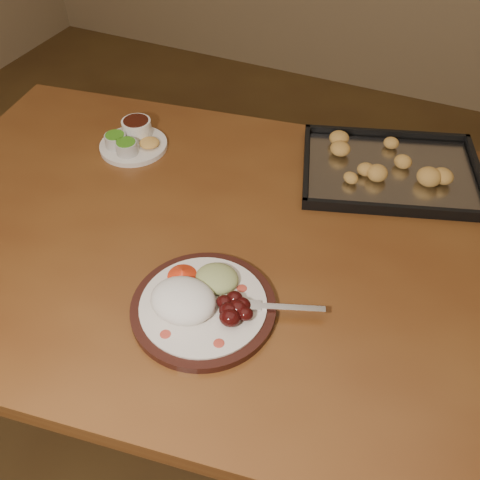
% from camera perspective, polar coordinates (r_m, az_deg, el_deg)
% --- Properties ---
extents(ground, '(4.00, 4.00, 0.00)m').
position_cam_1_polar(ground, '(1.78, -4.66, -13.58)').
color(ground, brown).
rests_on(ground, ground).
extents(dining_table, '(1.61, 1.11, 0.75)m').
position_cam_1_polar(dining_table, '(1.14, 0.85, -3.57)').
color(dining_table, brown).
rests_on(dining_table, ground).
extents(dinner_plate, '(0.33, 0.26, 0.06)m').
position_cam_1_polar(dinner_plate, '(0.95, -4.19, -6.63)').
color(dinner_plate, black).
rests_on(dinner_plate, dining_table).
extents(condiment_saucer, '(0.16, 0.16, 0.06)m').
position_cam_1_polar(condiment_saucer, '(1.34, -11.39, 10.44)').
color(condiment_saucer, silver).
rests_on(condiment_saucer, dining_table).
extents(baking_tray, '(0.47, 0.40, 0.04)m').
position_cam_1_polar(baking_tray, '(1.28, 15.82, 7.21)').
color(baking_tray, black).
rests_on(baking_tray, dining_table).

